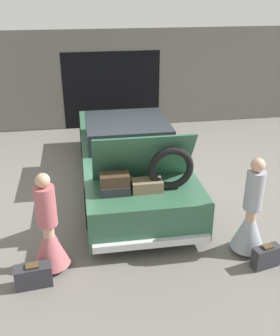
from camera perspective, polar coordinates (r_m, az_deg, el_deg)
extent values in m
plane|color=slate|center=(8.57, -1.52, -2.07)|extent=(40.00, 40.00, 0.00)
cube|color=slate|center=(11.65, -4.19, 12.70)|extent=(12.00, 0.12, 2.80)
cube|color=black|center=(11.65, -4.11, 11.18)|extent=(2.80, 0.02, 2.20)
cube|color=#336047|center=(8.34, -1.56, 1.10)|extent=(1.96, 5.18, 0.68)
cube|color=#1E2328|center=(8.41, -1.89, 5.47)|extent=(1.72, 1.66, 0.44)
cylinder|color=black|center=(9.82, -8.09, 3.75)|extent=(0.18, 0.74, 0.74)
cylinder|color=black|center=(10.00, 2.37, 4.40)|extent=(0.18, 0.74, 0.74)
cylinder|color=black|center=(6.97, -7.25, -5.74)|extent=(0.18, 0.74, 0.74)
cylinder|color=black|center=(7.22, 7.31, -4.55)|extent=(0.18, 0.74, 0.74)
cube|color=silver|center=(6.21, 1.81, -10.89)|extent=(1.86, 0.10, 0.12)
cube|color=#336047|center=(6.47, 0.39, 1.49)|extent=(1.66, 0.58, 0.95)
cube|color=#2D2D33|center=(6.34, -3.65, -3.05)|extent=(0.47, 0.31, 0.15)
cube|color=#8C7259|center=(6.39, 1.03, -2.55)|extent=(0.50, 0.28, 0.19)
cube|color=#473323|center=(6.26, -3.69, -1.69)|extent=(0.47, 0.26, 0.19)
torus|color=black|center=(6.34, 4.54, -0.05)|extent=(0.75, 0.12, 0.75)
cylinder|color=tan|center=(6.13, -12.88, -10.95)|extent=(0.16, 0.16, 0.77)
cone|color=#B25B60|center=(6.11, -12.91, -10.65)|extent=(0.57, 0.57, 0.69)
cylinder|color=#B25B60|center=(5.75, -13.54, -5.39)|extent=(0.30, 0.30, 0.61)
sphere|color=tan|center=(5.56, -13.96, -1.76)|extent=(0.21, 0.21, 0.21)
cylinder|color=tan|center=(6.53, 15.51, -8.64)|extent=(0.16, 0.16, 0.80)
cone|color=#9399A3|center=(6.51, 15.55, -8.35)|extent=(0.54, 0.54, 0.72)
cylinder|color=#9399A3|center=(6.17, 16.27, -3.13)|extent=(0.28, 0.28, 0.63)
sphere|color=tan|center=(5.99, 16.75, 0.42)|extent=(0.22, 0.22, 0.22)
cube|color=#2D2D33|center=(5.99, -15.17, -14.87)|extent=(0.54, 0.27, 0.33)
cube|color=#4C3823|center=(5.88, -15.38, -13.48)|extent=(0.19, 0.15, 0.02)
cube|color=#2D2D33|center=(6.41, 17.80, -12.16)|extent=(0.47, 0.27, 0.35)
cube|color=#4C3823|center=(6.30, 18.04, -10.76)|extent=(0.17, 0.14, 0.02)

